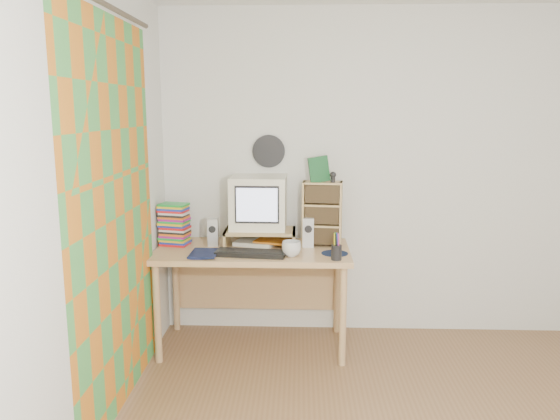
# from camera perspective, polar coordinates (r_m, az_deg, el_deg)

# --- Properties ---
(back_wall) EXTENTS (3.50, 0.00, 3.50)m
(back_wall) POSITION_cam_1_polar(r_m,az_deg,el_deg) (4.29, 11.37, 3.62)
(back_wall) COLOR silver
(back_wall) RESTS_ON floor
(left_wall) EXTENTS (0.00, 3.50, 3.50)m
(left_wall) POSITION_cam_1_polar(r_m,az_deg,el_deg) (2.72, -20.92, -0.77)
(left_wall) COLOR silver
(left_wall) RESTS_ON floor
(curtain) EXTENTS (0.00, 2.20, 2.20)m
(curtain) POSITION_cam_1_polar(r_m,az_deg,el_deg) (3.16, -16.78, -0.86)
(curtain) COLOR #C26B1B
(curtain) RESTS_ON left_wall
(wall_disc) EXTENTS (0.25, 0.02, 0.25)m
(wall_disc) POSITION_cam_1_polar(r_m,az_deg,el_deg) (4.20, -1.19, 6.16)
(wall_disc) COLOR black
(wall_disc) RESTS_ON back_wall
(desk) EXTENTS (1.40, 0.70, 0.75)m
(desk) POSITION_cam_1_polar(r_m,az_deg,el_deg) (4.07, -2.79, -5.67)
(desk) COLOR tan
(desk) RESTS_ON floor
(monitor_riser) EXTENTS (0.52, 0.30, 0.12)m
(monitor_riser) POSITION_cam_1_polar(r_m,az_deg,el_deg) (4.04, -2.07, -2.42)
(monitor_riser) COLOR tan
(monitor_riser) RESTS_ON desk
(crt_monitor) EXTENTS (0.42, 0.42, 0.39)m
(crt_monitor) POSITION_cam_1_polar(r_m,az_deg,el_deg) (4.05, -2.26, 0.77)
(crt_monitor) COLOR silver
(crt_monitor) RESTS_ON monitor_riser
(speaker_left) EXTENTS (0.08, 0.08, 0.20)m
(speaker_left) POSITION_cam_1_polar(r_m,az_deg,el_deg) (4.06, -7.01, -2.32)
(speaker_left) COLOR silver
(speaker_left) RESTS_ON desk
(speaker_right) EXTENTS (0.08, 0.08, 0.22)m
(speaker_right) POSITION_cam_1_polar(r_m,az_deg,el_deg) (4.01, 2.96, -2.32)
(speaker_right) COLOR silver
(speaker_right) RESTS_ON desk
(keyboard) EXTENTS (0.50, 0.22, 0.03)m
(keyboard) POSITION_cam_1_polar(r_m,az_deg,el_deg) (3.79, -3.08, -4.53)
(keyboard) COLOR black
(keyboard) RESTS_ON desk
(dvd_stack) EXTENTS (0.23, 0.18, 0.28)m
(dvd_stack) POSITION_cam_1_polar(r_m,az_deg,el_deg) (4.12, -10.99, -1.69)
(dvd_stack) COLOR brown
(dvd_stack) RESTS_ON desk
(cd_rack) EXTENTS (0.30, 0.18, 0.48)m
(cd_rack) POSITION_cam_1_polar(r_m,az_deg,el_deg) (4.04, 4.44, -0.38)
(cd_rack) COLOR tan
(cd_rack) RESTS_ON desk
(mug) EXTENTS (0.15, 0.15, 0.11)m
(mug) POSITION_cam_1_polar(r_m,az_deg,el_deg) (3.76, 1.20, -4.07)
(mug) COLOR silver
(mug) RESTS_ON desk
(diary) EXTENTS (0.23, 0.18, 0.05)m
(diary) POSITION_cam_1_polar(r_m,az_deg,el_deg) (3.85, -9.31, -4.32)
(diary) COLOR #0F1638
(diary) RESTS_ON desk
(mousepad) EXTENTS (0.21, 0.21, 0.00)m
(mousepad) POSITION_cam_1_polar(r_m,az_deg,el_deg) (3.86, 5.74, -4.52)
(mousepad) COLOR #101B36
(mousepad) RESTS_ON desk
(pen_cup) EXTENTS (0.08, 0.08, 0.14)m
(pen_cup) POSITION_cam_1_polar(r_m,az_deg,el_deg) (3.68, 5.92, -4.13)
(pen_cup) COLOR black
(pen_cup) RESTS_ON desk
(papers) EXTENTS (0.34, 0.29, 0.04)m
(papers) POSITION_cam_1_polar(r_m,az_deg,el_deg) (4.08, -1.84, -3.37)
(papers) COLOR silver
(papers) RESTS_ON desk
(red_box) EXTENTS (0.08, 0.06, 0.04)m
(red_box) POSITION_cam_1_polar(r_m,az_deg,el_deg) (3.86, -5.62, -4.27)
(red_box) COLOR red
(red_box) RESTS_ON desk
(game_box) EXTENTS (0.15, 0.06, 0.18)m
(game_box) POSITION_cam_1_polar(r_m,az_deg,el_deg) (3.97, 4.09, 4.26)
(game_box) COLOR #175027
(game_box) RESTS_ON cd_rack
(webcam) EXTENTS (0.05, 0.05, 0.08)m
(webcam) POSITION_cam_1_polar(r_m,az_deg,el_deg) (3.96, 5.55, 3.45)
(webcam) COLOR black
(webcam) RESTS_ON cd_rack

